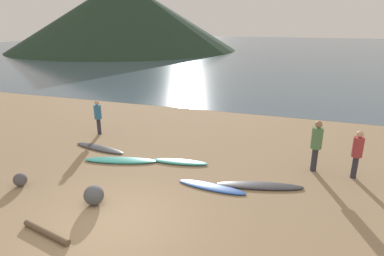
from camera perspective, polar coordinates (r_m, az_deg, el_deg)
The scene contains 14 objects.
ground_plane at distance 17.29m, azimuth 4.23°, elevation 1.43°, with size 120.00×120.00×0.20m, color #997C5B.
ocean_water at distance 67.71m, azimuth 15.95°, elevation 13.33°, with size 140.00×100.00×0.01m, color #475B6B.
headland_hill at distance 63.24m, azimuth -11.87°, elevation 18.87°, with size 40.52×40.52×12.18m, color #1E3323.
surfboard_0 at distance 13.57m, azimuth -15.96°, elevation -3.40°, with size 2.41×0.51×0.07m, color #333338.
surfboard_1 at distance 12.20m, azimuth -12.46°, elevation -5.54°, with size 2.67×0.59×0.09m, color teal.
surfboard_2 at distance 11.79m, azimuth -2.11°, elevation -5.95°, with size 2.05×0.49×0.09m, color teal.
surfboard_3 at distance 10.14m, azimuth 3.48°, elevation -10.29°, with size 2.19×0.49×0.06m, color #1E479E.
surfboard_4 at distance 10.39m, azimuth 11.88°, elevation -9.88°, with size 2.67×0.53×0.08m, color #333338.
person_0 at distance 11.62m, azimuth 27.06°, elevation -3.57°, with size 0.33×0.33×1.61m.
person_1 at distance 11.59m, azimuth 21.04°, elevation -2.30°, with size 0.36×0.36×1.78m.
person_2 at distance 15.08m, azimuth -16.22°, elevation 2.29°, with size 0.32×0.32×1.57m.
driftwood_log at distance 8.84m, azimuth -24.24°, elevation -16.37°, with size 0.15×0.15×1.56m, color brown.
beach_rock_near at distance 11.48m, azimuth -27.96°, elevation -8.02°, with size 0.41×0.41×0.41m, color #504C51.
beach_rock_far at distance 9.59m, azimuth -16.87°, elevation -11.22°, with size 0.56×0.56×0.56m, color #494C51.
Camera 1 is at (4.21, -6.03, 4.85)m, focal length 30.35 mm.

